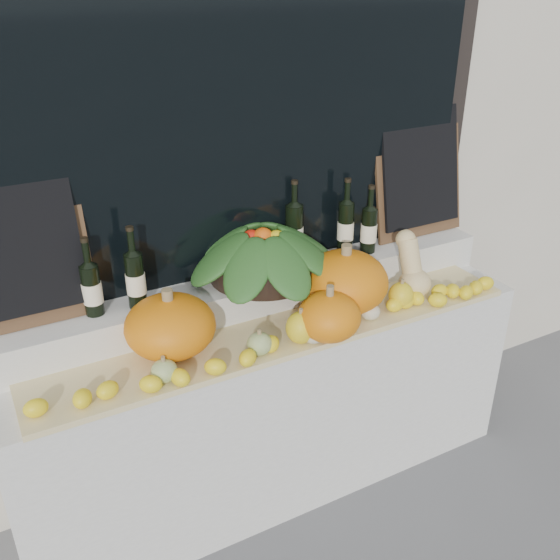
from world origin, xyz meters
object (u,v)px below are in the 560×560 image
object	(u,v)px
pumpkin_left	(170,326)
pumpkin_right	(345,282)
butternut_squash	(412,270)
wine_bottle_tall	(294,233)
produce_bowl	(263,253)

from	to	relation	value
pumpkin_left	pumpkin_right	world-z (taller)	pumpkin_right
butternut_squash	pumpkin_right	bearing A→B (deg)	175.24
pumpkin_right	wine_bottle_tall	distance (m)	0.33
pumpkin_left	pumpkin_right	size ratio (longest dim) A/B	0.94
pumpkin_right	wine_bottle_tall	xyz separation A→B (m)	(-0.09, 0.29, 0.14)
pumpkin_left	butternut_squash	size ratio (longest dim) A/B	1.20
pumpkin_left	wine_bottle_tall	size ratio (longest dim) A/B	0.92
pumpkin_right	wine_bottle_tall	bearing A→B (deg)	107.45
produce_bowl	pumpkin_right	bearing A→B (deg)	-37.24
pumpkin_left	butternut_squash	world-z (taller)	butternut_squash
butternut_squash	wine_bottle_tall	world-z (taller)	wine_bottle_tall
pumpkin_left	butternut_squash	xyz separation A→B (m)	(1.12, -0.06, 0.00)
wine_bottle_tall	produce_bowl	bearing A→B (deg)	-159.42
pumpkin_left	pumpkin_right	distance (m)	0.77
pumpkin_right	butternut_squash	size ratio (longest dim) A/B	1.28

